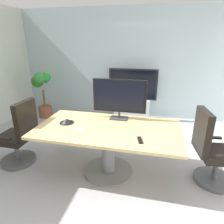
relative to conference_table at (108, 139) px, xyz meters
name	(u,v)px	position (x,y,z in m)	size (l,w,h in m)	color
ground_plane	(109,181)	(0.06, -0.23, -0.57)	(7.26, 7.26, 0.00)	#99999E
wall_back_glass_partition	(135,64)	(0.06, 2.66, 0.80)	(6.26, 0.10, 2.74)	#9EB2B7
conference_table	(108,139)	(0.00, 0.00, 0.00)	(2.07, 1.10, 0.76)	tan
office_chair_left	(20,138)	(-1.46, -0.09, -0.11)	(0.60, 0.57, 1.09)	#4C4C51
office_chair_right	(211,154)	(1.46, 0.11, -0.11)	(0.62, 0.60, 1.09)	#4C4C51
tv_monitor	(119,97)	(0.09, 0.38, 0.55)	(0.84, 0.18, 0.64)	#333338
wall_display_unit	(132,103)	(0.06, 2.30, -0.13)	(1.20, 0.36, 1.31)	#B7BABC
potted_plant	(42,90)	(-2.24, 1.92, 0.17)	(0.54, 0.53, 1.22)	brown
conference_phone	(67,121)	(-0.66, 0.02, 0.22)	(0.22, 0.22, 0.07)	black
remote_control	(140,140)	(0.49, -0.30, 0.20)	(0.05, 0.17, 0.02)	black
whiteboard_marker	(81,129)	(-0.36, -0.16, 0.20)	(0.13, 0.02, 0.02)	silver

